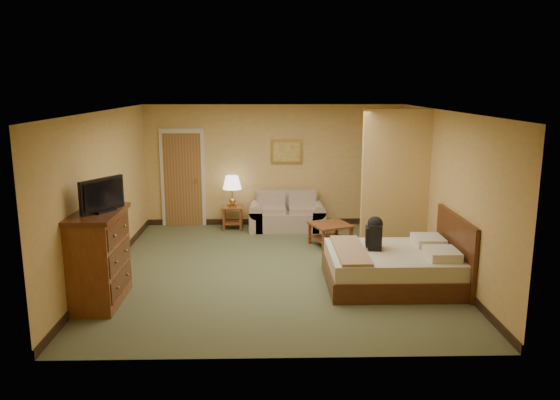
{
  "coord_description": "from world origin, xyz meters",
  "views": [
    {
      "loc": [
        -0.14,
        -8.61,
        3.0
      ],
      "look_at": [
        0.08,
        0.6,
        1.05
      ],
      "focal_mm": 35.0,
      "sensor_mm": 36.0,
      "label": 1
    }
  ],
  "objects_px": {
    "loveseat": "(287,217)",
    "coffee_table": "(330,230)",
    "bed": "(396,266)",
    "dresser": "(99,257)"
  },
  "relations": [
    {
      "from": "bed",
      "to": "coffee_table",
      "type": "bearing_deg",
      "value": 110.48
    },
    {
      "from": "coffee_table",
      "to": "loveseat",
      "type": "bearing_deg",
      "value": 121.98
    },
    {
      "from": "loveseat",
      "to": "bed",
      "type": "distance_m",
      "value": 3.65
    },
    {
      "from": "dresser",
      "to": "coffee_table",
      "type": "bearing_deg",
      "value": 37.07
    },
    {
      "from": "loveseat",
      "to": "coffee_table",
      "type": "height_order",
      "value": "loveseat"
    },
    {
      "from": "loveseat",
      "to": "coffee_table",
      "type": "bearing_deg",
      "value": -58.02
    },
    {
      "from": "coffee_table",
      "to": "dresser",
      "type": "relative_size",
      "value": 0.67
    },
    {
      "from": "coffee_table",
      "to": "dresser",
      "type": "distance_m",
      "value": 4.43
    },
    {
      "from": "coffee_table",
      "to": "bed",
      "type": "xyz_separation_m",
      "value": [
        0.77,
        -2.06,
        -0.02
      ]
    },
    {
      "from": "loveseat",
      "to": "dresser",
      "type": "relative_size",
      "value": 1.21
    }
  ]
}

